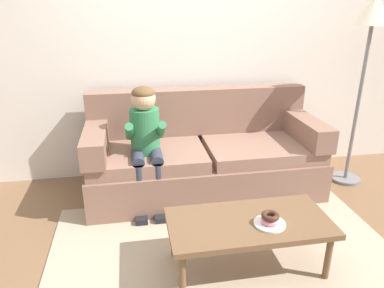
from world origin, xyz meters
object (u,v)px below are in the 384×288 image
Objects in this scene: couch at (203,157)px; donut at (270,220)px; toy_controller at (285,219)px; floor_lamp at (371,30)px; coffee_table at (249,225)px; person_child at (146,137)px.

couch is 1.29m from donut.
floor_lamp is at bearing 66.66° from toy_controller.
donut reaches higher than toy_controller.
coffee_table is 0.78m from toy_controller.
person_child reaches higher than donut.
coffee_table is 4.88× the size of toy_controller.
floor_lamp is at bearing 3.52° from person_child.
couch is 0.68m from person_child.
toy_controller is 1.89m from floor_lamp.
floor_lamp is (2.09, 0.13, 0.86)m from person_child.
coffee_table is 1.22m from person_child.
coffee_table is at bearing -101.93° from toy_controller.
couch is 1.20m from coffee_table.
donut is 0.07× the size of floor_lamp.
donut reaches higher than coffee_table.
coffee_table is at bearing -57.70° from person_child.
floor_lamp is at bearing 37.42° from coffee_table.
floor_lamp is (0.96, 0.62, 1.51)m from toy_controller.
couch is 2.00× the size of coffee_table.
floor_lamp reaches higher than coffee_table.
coffee_table is 9.19× the size of donut.
couch is 9.74× the size of toy_controller.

